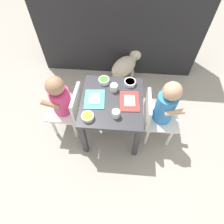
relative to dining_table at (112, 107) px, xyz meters
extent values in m
plane|color=#9E998E|center=(0.00, 0.00, -0.37)|extent=(7.00, 7.00, 0.00)
cube|color=#232326|center=(0.00, 0.99, 0.15)|extent=(1.70, 0.39, 1.03)
cube|color=#333338|center=(0.00, 0.00, 0.08)|extent=(0.50, 0.53, 0.03)
cube|color=#333338|center=(-0.22, -0.23, -0.15)|extent=(0.04, 0.04, 0.43)
cube|color=#333338|center=(0.22, -0.23, -0.15)|extent=(0.04, 0.04, 0.43)
cube|color=#333338|center=(-0.22, 0.23, -0.15)|extent=(0.04, 0.04, 0.43)
cube|color=#333338|center=(0.22, 0.23, -0.15)|extent=(0.04, 0.04, 0.43)
cube|color=white|center=(-0.42, 0.00, -0.08)|extent=(0.30, 0.30, 0.02)
cube|color=white|center=(-0.29, -0.01, 0.04)|extent=(0.04, 0.27, 0.22)
cylinder|color=#D83F7F|center=(-0.42, 0.00, 0.04)|extent=(0.17, 0.17, 0.23)
sphere|color=#A87A5B|center=(-0.43, 0.00, 0.22)|extent=(0.15, 0.15, 0.15)
cylinder|color=white|center=(-0.51, 0.11, -0.23)|extent=(0.03, 0.03, 0.28)
cylinder|color=white|center=(-0.52, -0.09, -0.23)|extent=(0.03, 0.03, 0.28)
cylinder|color=white|center=(-0.31, 0.10, -0.23)|extent=(0.03, 0.03, 0.28)
cylinder|color=white|center=(-0.32, -0.10, -0.23)|extent=(0.03, 0.03, 0.28)
cylinder|color=#A87A5B|center=(-0.46, 0.10, 0.10)|extent=(0.15, 0.05, 0.09)
cylinder|color=#A87A5B|center=(-0.47, -0.09, 0.10)|extent=(0.15, 0.05, 0.09)
cube|color=white|center=(0.42, -0.02, -0.08)|extent=(0.28, 0.28, 0.02)
cube|color=white|center=(0.29, -0.02, 0.04)|extent=(0.03, 0.27, 0.22)
cylinder|color=#388CD8|center=(0.42, -0.02, 0.07)|extent=(0.16, 0.16, 0.27)
sphere|color=tan|center=(0.43, -0.02, 0.27)|extent=(0.14, 0.14, 0.14)
cylinder|color=white|center=(0.52, -0.12, -0.23)|extent=(0.03, 0.03, 0.28)
cylinder|color=white|center=(0.52, 0.08, -0.23)|extent=(0.03, 0.03, 0.28)
cylinder|color=white|center=(0.32, -0.12, -0.23)|extent=(0.03, 0.03, 0.28)
cylinder|color=white|center=(0.32, 0.08, -0.23)|extent=(0.03, 0.03, 0.28)
cylinder|color=tan|center=(0.47, -0.11, 0.13)|extent=(0.15, 0.04, 0.09)
cylinder|color=tan|center=(0.47, 0.07, 0.13)|extent=(0.15, 0.04, 0.09)
ellipsoid|color=beige|center=(0.08, 0.66, -0.15)|extent=(0.35, 0.38, 0.19)
sphere|color=beige|center=(0.20, 0.81, -0.11)|extent=(0.13, 0.13, 0.13)
sphere|color=black|center=(0.22, 0.85, -0.11)|extent=(0.06, 0.06, 0.06)
torus|color=green|center=(0.17, 0.79, -0.12)|extent=(0.11, 0.09, 0.11)
sphere|color=beige|center=(-0.02, 0.54, -0.12)|extent=(0.05, 0.05, 0.05)
cylinder|color=beige|center=(0.18, 0.70, -0.30)|extent=(0.04, 0.04, 0.13)
cylinder|color=beige|center=(0.09, 0.77, -0.30)|extent=(0.04, 0.04, 0.13)
cylinder|color=beige|center=(0.06, 0.56, -0.30)|extent=(0.04, 0.04, 0.13)
cylinder|color=beige|center=(-0.03, 0.63, -0.30)|extent=(0.04, 0.04, 0.13)
cube|color=#4CC6BC|center=(-0.14, 0.00, 0.09)|extent=(0.17, 0.21, 0.01)
cube|color=white|center=(-0.14, 0.00, 0.10)|extent=(0.09, 0.11, 0.01)
cube|color=red|center=(0.14, 0.00, 0.09)|extent=(0.16, 0.21, 0.01)
cube|color=white|center=(0.14, 0.00, 0.10)|extent=(0.09, 0.11, 0.01)
cylinder|color=white|center=(0.04, -0.14, 0.12)|extent=(0.06, 0.06, 0.06)
cylinder|color=silver|center=(0.04, -0.14, 0.11)|extent=(0.05, 0.05, 0.04)
cylinder|color=white|center=(0.01, 0.11, 0.12)|extent=(0.06, 0.06, 0.06)
cylinder|color=silver|center=(0.01, 0.11, 0.10)|extent=(0.05, 0.05, 0.03)
cylinder|color=white|center=(-0.08, 0.19, 0.11)|extent=(0.09, 0.09, 0.04)
cylinder|color=#4C8C33|center=(-0.08, 0.19, 0.12)|extent=(0.07, 0.07, 0.01)
cylinder|color=white|center=(0.14, 0.19, 0.11)|extent=(0.10, 0.10, 0.03)
cylinder|color=#D84C33|center=(0.14, 0.19, 0.12)|extent=(0.08, 0.08, 0.01)
cylinder|color=silver|center=(-0.17, -0.18, 0.11)|extent=(0.09, 0.09, 0.04)
cylinder|color=gold|center=(-0.17, -0.18, 0.12)|extent=(0.08, 0.08, 0.01)
camera|label=1|loc=(0.08, -0.96, 1.33)|focal=31.72mm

